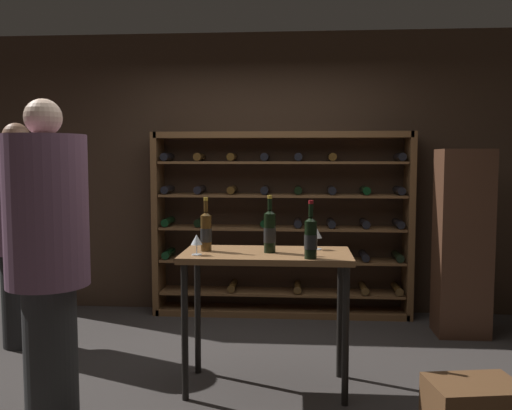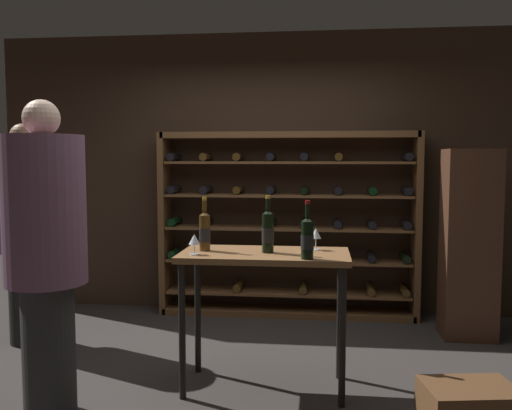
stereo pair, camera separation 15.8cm
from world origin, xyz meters
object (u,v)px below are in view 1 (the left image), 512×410
wine_bottle_black_capsule (206,231)px  wine_bottle_green_slim (311,238)px  person_guest_plum_blouse (47,247)px  wine_rack (283,224)px  tasting_table (266,270)px  display_cabinet (462,243)px  wine_glass_stemmed_left (317,234)px  wine_bottle_amber_reserve (270,231)px  wine_glass_stemmed_center (197,241)px  person_bystander_red_print (19,225)px

wine_bottle_black_capsule → wine_bottle_green_slim: 0.73m
person_guest_plum_blouse → wine_bottle_green_slim: person_guest_plum_blouse is taller
wine_rack → tasting_table: wine_rack is taller
wine_rack → wine_bottle_green_slim: bearing=-83.5°
display_cabinet → wine_glass_stemmed_left: size_ratio=10.85×
wine_bottle_amber_reserve → wine_bottle_green_slim: 0.34m
wine_bottle_black_capsule → wine_bottle_green_slim: bearing=-18.5°
person_guest_plum_blouse → wine_bottle_amber_reserve: 1.37m
tasting_table → wine_glass_stemmed_left: (0.34, 0.13, 0.23)m
wine_bottle_black_capsule → wine_glass_stemmed_center: bearing=-102.8°
wine_rack → person_guest_plum_blouse: size_ratio=1.33×
wine_rack → wine_bottle_amber_reserve: size_ratio=6.63×
wine_bottle_green_slim → wine_glass_stemmed_left: wine_bottle_green_slim is taller
display_cabinet → tasting_table: bearing=-142.4°
wine_rack → wine_glass_stemmed_left: (0.28, -1.63, 0.13)m
person_guest_plum_blouse → wine_glass_stemmed_center: (0.80, 0.40, -0.02)m
display_cabinet → person_guest_plum_blouse: bearing=-148.0°
wine_bottle_amber_reserve → wine_glass_stemmed_left: size_ratio=2.53×
wine_bottle_black_capsule → wine_glass_stemmed_left: wine_bottle_black_capsule is taller
display_cabinet → wine_glass_stemmed_left: display_cabinet is taller
wine_bottle_amber_reserve → person_guest_plum_blouse: bearing=-157.2°
tasting_table → person_bystander_red_print: size_ratio=0.61×
wine_rack → wine_bottle_black_capsule: size_ratio=6.96×
wine_rack → wine_bottle_green_slim: wine_rack is taller
person_bystander_red_print → wine_rack: bearing=10.3°
person_guest_plum_blouse → wine_rack: bearing=16.2°
tasting_table → display_cabinet: 2.07m
wine_rack → tasting_table: size_ratio=2.26×
person_guest_plum_blouse → wine_bottle_green_slim: bearing=-32.2°
person_bystander_red_print → wine_glass_stemmed_center: size_ratio=13.75×
wine_rack → wine_glass_stemmed_center: wine_rack is taller
tasting_table → wine_bottle_amber_reserve: 0.26m
person_guest_plum_blouse → person_bystander_red_print: person_guest_plum_blouse is taller
display_cabinet → wine_rack: bearing=162.5°
wine_rack → tasting_table: 1.77m
tasting_table → wine_glass_stemmed_left: wine_glass_stemmed_left is taller
tasting_table → wine_glass_stemmed_center: wine_glass_stemmed_center is taller
display_cabinet → wine_glass_stemmed_center: (-2.08, -1.40, 0.21)m
wine_glass_stemmed_left → wine_bottle_black_capsule: bearing=-171.1°
wine_rack → wine_bottle_black_capsule: (-0.47, -1.74, 0.15)m
wine_bottle_black_capsule → wine_bottle_amber_reserve: bearing=-3.4°
wine_bottle_green_slim → person_guest_plum_blouse: bearing=-168.0°
person_bystander_red_print → wine_glass_stemmed_left: person_bystander_red_print is taller
person_guest_plum_blouse → wine_bottle_green_slim: size_ratio=5.20×
person_bystander_red_print → wine_bottle_black_capsule: person_bystander_red_print is taller
person_bystander_red_print → wine_bottle_black_capsule: (1.65, -0.68, 0.06)m
tasting_table → wine_glass_stemmed_left: 0.43m
tasting_table → wine_bottle_green_slim: wine_bottle_green_slim is taller
wine_rack → person_bystander_red_print: (-2.12, -1.06, 0.10)m
wine_rack → wine_bottle_black_capsule: bearing=-105.0°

